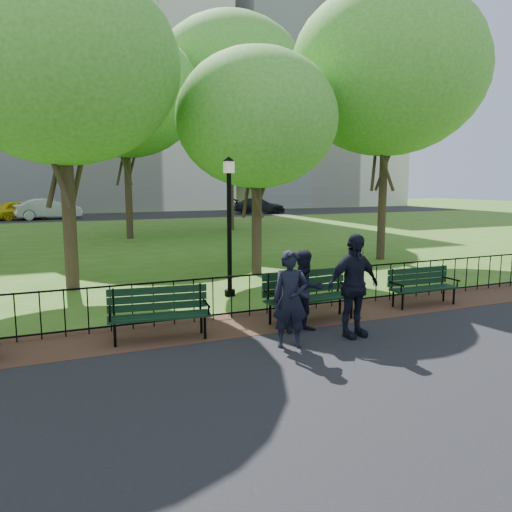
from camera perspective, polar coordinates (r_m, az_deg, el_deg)
name	(u,v)px	position (r m, az deg, el deg)	size (l,w,h in m)	color
ground	(324,341)	(9.05, 7.80, -9.55)	(120.00, 120.00, 0.00)	#3B6119
asphalt_path	(478,425)	(6.59, 23.99, -17.24)	(60.00, 9.20, 0.01)	black
dirt_strip	(286,319)	(10.30, 3.46, -7.17)	(60.00, 1.60, 0.01)	#3C2418
far_street	(101,217)	(42.67, -17.34, 4.33)	(70.00, 9.00, 0.01)	black
iron_fence	(276,291)	(10.62, 2.26, -3.99)	(24.06, 0.06, 1.00)	black
apartment_mid	(100,62)	(57.05, -17.42, 20.44)	(24.00, 15.00, 30.00)	silver
apartment_east	(305,106)	(63.86, 5.65, 16.70)	(20.00, 15.00, 24.00)	silver
park_bench_main	(299,290)	(9.85, 4.96, -3.93)	(1.97, 0.73, 1.10)	black
park_bench_left_a	(159,308)	(9.06, -11.05, -5.82)	(1.83, 0.76, 1.01)	black
park_bench_right_a	(422,282)	(11.92, 18.39, -2.89)	(1.65, 0.56, 0.93)	black
lamppost	(229,221)	(12.11, -3.07, 3.98)	(0.30, 0.30, 3.39)	black
tree_near_w	(61,64)	(13.98, -21.42, 19.80)	(5.86, 5.86, 8.17)	#2D2116
tree_near_e	(257,119)	(15.16, 0.08, 15.37)	(4.77, 4.77, 6.65)	#2D2116
tree_mid_e	(387,72)	(18.93, 14.76, 19.71)	(6.79, 6.79, 9.46)	#2D2116
tree_far_c	(125,93)	(25.89, -14.77, 17.56)	(7.24, 7.24, 10.09)	#2D2116
tree_far_e	(230,81)	(29.81, -2.99, 19.29)	(8.68, 8.68, 12.10)	#2D2116
person_left	(290,299)	(8.42, 3.96, -4.95)	(0.60, 0.39, 1.65)	black
person_mid	(305,291)	(9.30, 5.67, -4.03)	(0.75, 0.39, 1.54)	black
person_right	(353,286)	(9.11, 11.07, -3.33)	(1.10, 0.45, 1.88)	black
taxi	(20,210)	(41.23, -25.33, 4.78)	(1.70, 4.21, 1.44)	yellow
sedan_silver	(47,209)	(40.72, -22.73, 4.99)	(1.66, 4.75, 1.57)	#ABAEB3
sedan_dark	(259,206)	(44.66, 0.37, 5.75)	(1.88, 4.63, 1.34)	black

